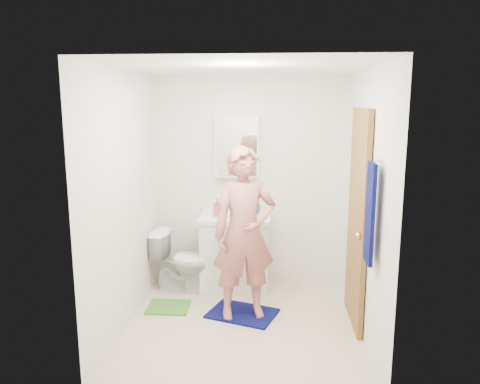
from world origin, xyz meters
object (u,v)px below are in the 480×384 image
Objects in this scene: man at (244,233)px; soap_dispenser at (217,207)px; medicine_cabinet at (237,147)px; toothbrush_cup at (255,209)px; vanity_cabinet at (236,253)px; towel at (370,213)px; toilet at (183,261)px.

soap_dispenser is at bearing 100.60° from man.
toothbrush_cup is at bearing -32.65° from medicine_cabinet.
medicine_cabinet is at bearing 54.00° from soap_dispenser.
soap_dispenser reaches higher than vanity_cabinet.
towel is (1.18, -1.71, -0.35)m from medicine_cabinet.
toothbrush_cup is (-0.97, 1.57, -0.35)m from towel.
toothbrush_cup is at bearing 121.57° from towel.
towel is 1.16× the size of toilet.
soap_dispenser is 0.81m from man.
toothbrush_cup is 0.86m from man.
man is (-1.03, 0.71, -0.39)m from towel.
towel is (1.18, -1.48, 0.85)m from vanity_cabinet.
soap_dispenser is at bearing -165.91° from vanity_cabinet.
vanity_cabinet is 0.59m from soap_dispenser.
vanity_cabinet is at bearing -71.51° from toilet.
vanity_cabinet is at bearing -90.00° from medicine_cabinet.
toilet is 3.30× the size of soap_dispenser.
medicine_cabinet is 0.87× the size of towel.
man is (-0.06, -0.86, -0.04)m from toothbrush_cup.
towel is 2.39m from toilet.
towel is 2.01m from soap_dispenser.
soap_dispenser is 1.57× the size of toothbrush_cup.
vanity_cabinet reaches higher than toilet.
medicine_cabinet reaches higher than toilet.
man is at bearing -94.20° from toothbrush_cup.
toilet is at bearing 123.97° from man.
medicine_cabinet is 3.35× the size of soap_dispenser.
medicine_cabinet is at bearing 90.00° from vanity_cabinet.
vanity_cabinet is 1.14× the size of medicine_cabinet.
man reaches higher than towel.
vanity_cabinet is 0.48× the size of man.
toothbrush_cup is at bearing -69.08° from toilet.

